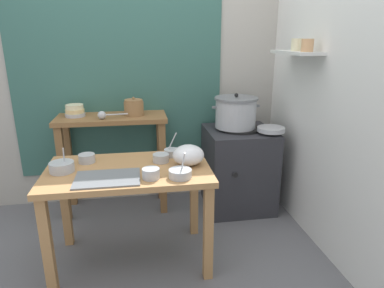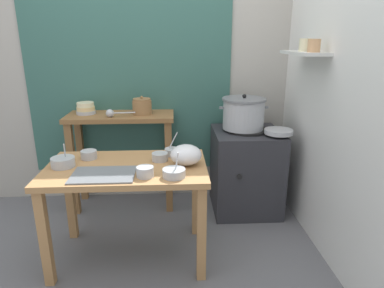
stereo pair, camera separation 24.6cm
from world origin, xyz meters
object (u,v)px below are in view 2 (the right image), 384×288
Objects in this scene: ladle at (111,113)px; prep_bowl_4 at (145,171)px; prep_bowl_3 at (172,151)px; prep_bowl_5 at (174,172)px; prep_bowl_1 at (89,154)px; stove_block at (246,170)px; prep_bowl_0 at (63,162)px; clay_pot at (142,106)px; back_shelf_table at (122,138)px; prep_table at (127,180)px; wide_pan at (279,132)px; plastic_bag at (186,155)px; steamer_pot at (244,113)px; serving_tray at (103,175)px; bowl_stack_enamel at (86,108)px; prep_bowl_2 at (160,156)px.

ladle reaches higher than prep_bowl_4.
prep_bowl_4 is at bearing -113.12° from prep_bowl_3.
prep_bowl_5 is (0.18, -0.01, -0.01)m from prep_bowl_4.
prep_bowl_5 reaches higher than prep_bowl_1.
prep_bowl_0 is (-1.42, -0.69, 0.37)m from stove_block.
prep_bowl_0 is at bearing -119.93° from clay_pot.
back_shelf_table is at bearing 106.03° from prep_bowl_4.
prep_table is 1.23m from stove_block.
prep_bowl_3 is at bearing -159.90° from wide_pan.
ladle reaches higher than prep_bowl_3.
plastic_bag is at bearing -129.55° from stove_block.
steamer_pot is 2.57× the size of prep_bowl_5.
prep_table is at bearing -28.38° from prep_bowl_1.
prep_bowl_1 is (0.14, 0.15, -0.00)m from prep_bowl_0.
plastic_bag is at bearing -0.72° from prep_bowl_0.
prep_bowl_4 reaches higher than prep_bowl_1.
prep_bowl_1 reaches higher than serving_tray.
stove_block is at bearing -6.49° from back_shelf_table.
prep_table is 0.84m from back_shelf_table.
plastic_bag is 1.27× the size of prep_bowl_0.
prep_bowl_3 is (-0.90, -0.33, -0.05)m from wide_pan.
ladle is at bearing -179.98° from steamer_pot.
stove_block is 1.19m from prep_bowl_5.
prep_bowl_0 is at bearing -108.48° from back_shelf_table.
prep_bowl_5 is (-0.66, -0.91, 0.37)m from stove_block.
prep_bowl_4 is at bearing -84.63° from clay_pot.
steamer_pot reaches higher than stove_block.
prep_bowl_0 is at bearing 160.14° from prep_bowl_4.
prep_bowl_3 reaches higher than prep_table.
prep_table is 5.07× the size of plastic_bag.
bowl_stack_enamel reaches higher than prep_bowl_1.
prep_bowl_2 is at bearing -76.32° from clay_pot.
bowl_stack_enamel is (-0.31, 0.04, 0.27)m from back_shelf_table.
prep_table is at bearing -73.50° from ladle.
steamer_pot is 2.54× the size of bowl_stack_enamel.
steamer_pot is 1.42m from bowl_stack_enamel.
serving_tray is 0.56m from plastic_bag.
prep_bowl_1 is 0.56m from prep_bowl_4.
prep_table is 0.45m from prep_bowl_0.
ladle is 0.59m from prep_bowl_1.
prep_bowl_2 is 0.32m from prep_bowl_5.
steamer_pot is 3.98× the size of prep_bowl_4.
plastic_bag is 1.26× the size of prep_bowl_3.
steamer_pot is 1.23m from prep_bowl_4.
stove_block is (1.14, -0.13, -0.30)m from back_shelf_table.
stove_block is 3.09× the size of ladle.
plastic_bag is 0.21m from prep_bowl_2.
serving_tray is (0.09, -0.88, -0.21)m from ladle.
serving_tray is 2.36× the size of prep_bowl_5.
prep_bowl_4 reaches higher than serving_tray.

